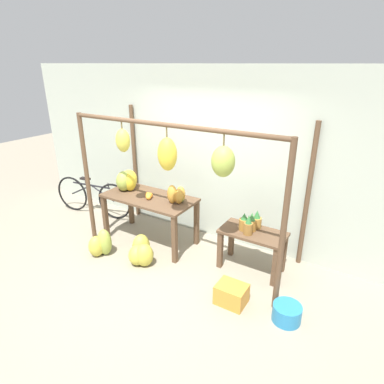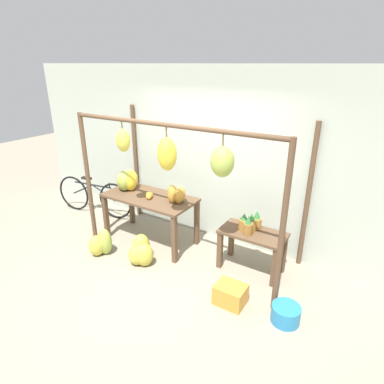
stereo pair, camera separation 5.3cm
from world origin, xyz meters
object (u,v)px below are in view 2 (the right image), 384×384
orange_pile (149,196)px  fruit_crate_white (230,294)px  banana_pile_on_table (127,180)px  banana_pile_ground_left (102,243)px  blue_bucket (286,314)px  parked_bicycle (94,196)px  banana_pile_ground_right (141,251)px  pineapple_cluster (250,223)px  papaya_pile (178,195)px

orange_pile → fruit_crate_white: bearing=-19.4°
banana_pile_on_table → banana_pile_ground_left: size_ratio=1.00×
banana_pile_on_table → blue_bucket: size_ratio=1.39×
parked_bicycle → blue_bucket: bearing=-11.4°
blue_bucket → banana_pile_on_table: bearing=167.7°
banana_pile_ground_right → pineapple_cluster: bearing=27.4°
fruit_crate_white → parked_bicycle: bearing=165.3°
blue_bucket → parked_bicycle: bearing=168.6°
parked_bicycle → papaya_pile: size_ratio=5.84×
banana_pile_ground_left → papaya_pile: 1.42m
banana_pile_ground_right → banana_pile_ground_left: bearing=-168.0°
blue_bucket → papaya_pile: papaya_pile is taller
parked_bicycle → papaya_pile: bearing=-4.8°
banana_pile_ground_right → banana_pile_on_table: bearing=141.6°
banana_pile_ground_left → orange_pile: bearing=56.9°
banana_pile_ground_left → fruit_crate_white: 2.20m
orange_pile → papaya_pile: 0.50m
orange_pile → banana_pile_ground_right: 0.89m
banana_pile_on_table → parked_bicycle: 1.26m
banana_pile_on_table → fruit_crate_white: 2.57m
banana_pile_ground_left → fruit_crate_white: size_ratio=1.26×
parked_bicycle → papaya_pile: (2.14, -0.18, 0.56)m
orange_pile → fruit_crate_white: 2.01m
pineapple_cluster → banana_pile_ground_right: bearing=-152.6°
orange_pile → pineapple_cluster: (1.64, 0.20, -0.12)m
banana_pile_ground_left → blue_bucket: 2.89m
papaya_pile → fruit_crate_white: bearing=-29.2°
fruit_crate_white → parked_bicycle: 3.54m
banana_pile_ground_right → blue_bucket: size_ratio=1.38×
banana_pile_on_table → orange_pile: (0.56, -0.10, -0.12)m
orange_pile → banana_pile_ground_right: (0.24, -0.53, -0.67)m
pineapple_cluster → banana_pile_ground_right: (-1.40, -0.73, -0.55)m
papaya_pile → parked_bicycle: bearing=175.2°
pineapple_cluster → fruit_crate_white: bearing=-81.4°
banana_pile_ground_left → papaya_pile: papaya_pile is taller
banana_pile_ground_left → blue_bucket: bearing=2.3°
orange_pile → banana_pile_ground_right: orange_pile is taller
pineapple_cluster → fruit_crate_white: (0.12, -0.82, -0.60)m
papaya_pile → blue_bucket: bearing=-18.4°
blue_bucket → banana_pile_ground_left: bearing=-177.7°
orange_pile → blue_bucket: size_ratio=0.50×
fruit_crate_white → papaya_pile: (-1.28, 0.71, 0.81)m
banana_pile_on_table → banana_pile_ground_left: 1.11m
fruit_crate_white → papaya_pile: size_ratio=1.27×
fruit_crate_white → orange_pile: bearing=160.6°
banana_pile_ground_right → fruit_crate_white: size_ratio=1.25×
orange_pile → parked_bicycle: 1.74m
banana_pile_ground_left → papaya_pile: (0.92, 0.77, 0.75)m
pineapple_cluster → papaya_pile: (-1.16, -0.10, 0.21)m
banana_pile_on_table → banana_pile_ground_left: banana_pile_on_table is taller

